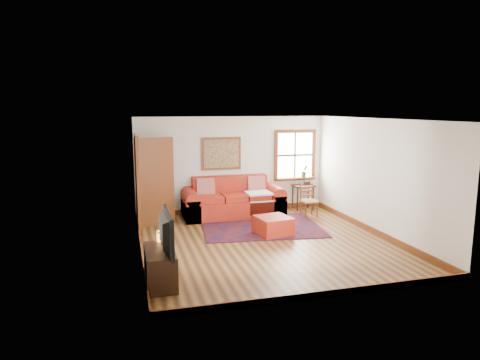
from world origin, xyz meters
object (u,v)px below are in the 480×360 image
object	(u,v)px
red_leather_sofa	(233,203)
red_ottoman	(273,226)
media_cabinet	(160,267)
ladder_back_chair	(308,199)
side_table	(303,189)

from	to	relation	value
red_leather_sofa	red_ottoman	bearing A→B (deg)	-76.55
red_ottoman	media_cabinet	distance (m)	3.28
media_cabinet	red_ottoman	bearing A→B (deg)	37.88
media_cabinet	ladder_back_chair	bearing A→B (deg)	39.51
red_ottoman	ladder_back_chair	bearing A→B (deg)	32.61
red_ottoman	ladder_back_chair	distance (m)	1.89
red_ottoman	side_table	bearing A→B (deg)	42.16
red_leather_sofa	ladder_back_chair	distance (m)	1.91
red_ottoman	media_cabinet	world-z (taller)	media_cabinet
red_leather_sofa	media_cabinet	world-z (taller)	red_leather_sofa
media_cabinet	side_table	bearing A→B (deg)	44.00
red_leather_sofa	red_ottoman	distance (m)	1.88
side_table	media_cabinet	size ratio (longest dim) A/B	0.67
red_leather_sofa	side_table	world-z (taller)	red_leather_sofa
red_leather_sofa	media_cabinet	bearing A→B (deg)	-119.29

